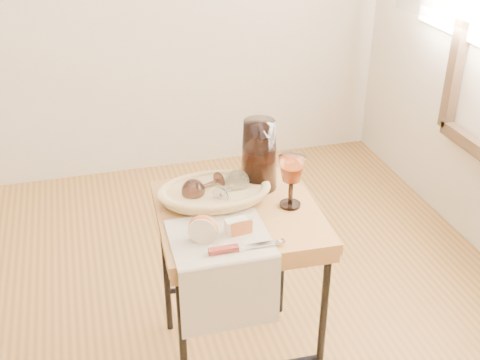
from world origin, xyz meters
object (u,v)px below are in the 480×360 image
object	(u,v)px
goblet_lying_a	(205,186)
apple_half	(203,228)
tea_towel	(220,238)
wine_goblet	(291,182)
pitcher	(259,155)
bread_basket	(214,194)
side_table	(238,290)
table_knife	(244,246)
goblet_lying_b	(230,187)

from	to	relation	value
goblet_lying_a	apple_half	xyz separation A→B (m)	(-0.06, -0.23, -0.00)
tea_towel	apple_half	bearing A→B (deg)	-179.33
tea_towel	wine_goblet	xyz separation A→B (m)	(0.26, 0.12, 0.08)
tea_towel	pitcher	size ratio (longest dim) A/B	1.04
bread_basket	goblet_lying_a	bearing A→B (deg)	155.44
pitcher	apple_half	size ratio (longest dim) A/B	3.11
side_table	wine_goblet	bearing A→B (deg)	-5.91
pitcher	table_knife	size ratio (longest dim) A/B	1.27
side_table	tea_towel	size ratio (longest dim) A/B	2.21
goblet_lying_a	tea_towel	bearing A→B (deg)	62.85
side_table	apple_half	bearing A→B (deg)	-135.73
pitcher	goblet_lying_b	bearing A→B (deg)	-157.62
side_table	pitcher	bearing A→B (deg)	50.77
apple_half	table_knife	bearing A→B (deg)	-15.68
side_table	bread_basket	world-z (taller)	bread_basket
side_table	goblet_lying_b	distance (m)	0.38
bread_basket	goblet_lying_b	size ratio (longest dim) A/B	2.52
tea_towel	goblet_lying_b	world-z (taller)	goblet_lying_b
bread_basket	goblet_lying_b	xyz separation A→B (m)	(0.05, -0.02, 0.03)
bread_basket	wine_goblet	size ratio (longest dim) A/B	1.86
apple_half	tea_towel	bearing A→B (deg)	21.88
goblet_lying_a	table_knife	size ratio (longest dim) A/B	0.57
goblet_lying_b	apple_half	world-z (taller)	goblet_lying_b
goblet_lying_b	side_table	bearing A→B (deg)	-125.48
pitcher	wine_goblet	size ratio (longest dim) A/B	1.59
apple_half	goblet_lying_b	bearing A→B (deg)	78.20
side_table	goblet_lying_b	size ratio (longest dim) A/B	4.97
goblet_lying_b	wine_goblet	size ratio (longest dim) A/B	0.74
pitcher	apple_half	bearing A→B (deg)	-141.61
tea_towel	goblet_lying_a	distance (m)	0.24
side_table	wine_goblet	world-z (taller)	wine_goblet
goblet_lying_a	table_knife	world-z (taller)	goblet_lying_a
tea_towel	goblet_lying_b	bearing A→B (deg)	67.38
side_table	table_knife	distance (m)	0.40
side_table	bread_basket	xyz separation A→B (m)	(-0.06, 0.08, 0.35)
bread_basket	wine_goblet	xyz separation A→B (m)	(0.23, -0.10, 0.06)
goblet_lying_a	goblet_lying_b	xyz separation A→B (m)	(0.08, -0.03, 0.00)
side_table	tea_towel	world-z (taller)	tea_towel
side_table	tea_towel	bearing A→B (deg)	-124.52
apple_half	table_knife	distance (m)	0.13
goblet_lying_b	pitcher	bearing A→B (deg)	-13.68
apple_half	goblet_lying_a	bearing A→B (deg)	98.50
table_knife	goblet_lying_b	bearing A→B (deg)	83.30
pitcher	table_knife	bearing A→B (deg)	-122.31
bread_basket	pitcher	bearing A→B (deg)	19.41
tea_towel	apple_half	distance (m)	0.06
tea_towel	goblet_lying_a	size ratio (longest dim) A/B	2.36
goblet_lying_b	table_knife	bearing A→B (deg)	-141.76
goblet_lying_b	bread_basket	bearing A→B (deg)	113.27
goblet_lying_b	apple_half	bearing A→B (deg)	-168.56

